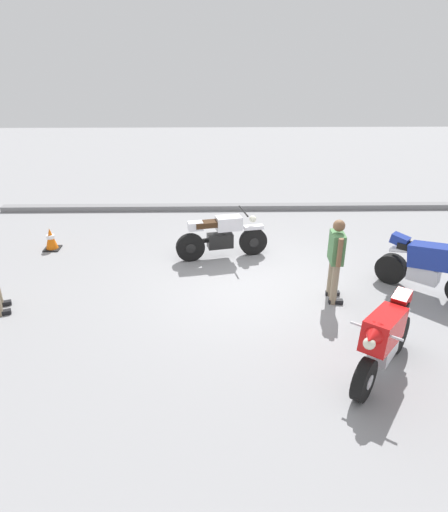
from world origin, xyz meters
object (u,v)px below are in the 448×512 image
motorcycle_red_sportbike (384,338)px  motorcycle_silver_cruiser (222,236)px  person_in_green_shirt (336,256)px  motorcycle_blue_sportbike (429,265)px  traffic_cone (51,239)px

motorcycle_red_sportbike → motorcycle_silver_cruiser: bearing=-113.1°
motorcycle_silver_cruiser → person_in_green_shirt: 2.83m
motorcycle_blue_sportbike → person_in_green_shirt: 1.89m
motorcycle_red_sportbike → traffic_cone: bearing=-88.4°
motorcycle_silver_cruiser → traffic_cone: (-4.01, 0.54, -0.26)m
motorcycle_blue_sportbike → person_in_green_shirt: bearing=-131.8°
person_in_green_shirt → traffic_cone: (-6.06, 2.46, -0.64)m
motorcycle_silver_cruiser → motorcycle_red_sportbike: (2.24, -4.04, 0.07)m
motorcycle_silver_cruiser → motorcycle_blue_sportbike: motorcycle_blue_sportbike is taller
motorcycle_red_sportbike → motorcycle_blue_sportbike: bearing=-177.7°
motorcycle_blue_sportbike → traffic_cone: (-7.91, 2.25, -0.33)m
motorcycle_silver_cruiser → motorcycle_blue_sportbike: size_ratio=1.31×
motorcycle_blue_sportbike → traffic_cone: motorcycle_blue_sportbike is taller
motorcycle_blue_sportbike → person_in_green_shirt: person_in_green_shirt is taller
traffic_cone → motorcycle_blue_sportbike: bearing=-15.9°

